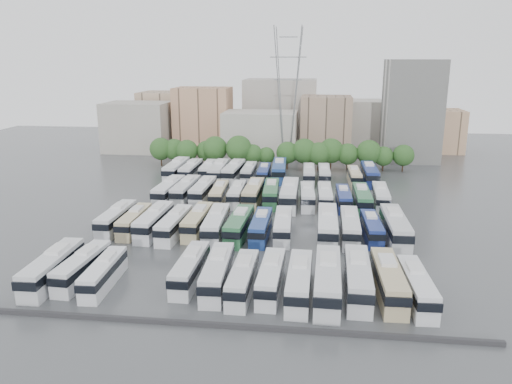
# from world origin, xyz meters

# --- Properties ---
(ground) EXTENTS (220.00, 220.00, 0.00)m
(ground) POSITION_xyz_m (0.00, 0.00, 0.00)
(ground) COLOR #424447
(ground) RESTS_ON ground
(parapet) EXTENTS (56.00, 0.50, 0.50)m
(parapet) POSITION_xyz_m (0.00, -33.00, 0.25)
(parapet) COLOR #2D2D30
(parapet) RESTS_ON ground
(tree_line) EXTENTS (64.62, 7.72, 8.19)m
(tree_line) POSITION_xyz_m (-0.63, 42.08, 4.32)
(tree_line) COLOR black
(tree_line) RESTS_ON ground
(city_buildings) EXTENTS (102.00, 35.00, 20.00)m
(city_buildings) POSITION_xyz_m (-7.46, 71.86, 7.87)
(city_buildings) COLOR #9E998E
(city_buildings) RESTS_ON ground
(apartment_tower) EXTENTS (14.00, 14.00, 26.00)m
(apartment_tower) POSITION_xyz_m (34.00, 58.00, 13.00)
(apartment_tower) COLOR silver
(apartment_tower) RESTS_ON ground
(electricity_pylon) EXTENTS (9.00, 6.91, 33.83)m
(electricity_pylon) POSITION_xyz_m (2.00, 50.00, 18.66)
(electricity_pylon) COLOR slate
(electricity_pylon) RESTS_ON ground
(bus_r0_s0) EXTENTS (3.13, 12.63, 3.94)m
(bus_r0_s0) POSITION_xyz_m (-21.44, -25.10, 1.93)
(bus_r0_s0) COLOR silver
(bus_r0_s0) RESTS_ON ground
(bus_r0_s1) EXTENTS (2.92, 11.40, 3.55)m
(bus_r0_s1) POSITION_xyz_m (-18.26, -23.96, 1.74)
(bus_r0_s1) COLOR silver
(bus_r0_s1) RESTS_ON ground
(bus_r0_s2) EXTENTS (2.87, 10.87, 3.38)m
(bus_r0_s2) POSITION_xyz_m (-14.98, -25.22, 1.66)
(bus_r0_s2) COLOR silver
(bus_r0_s2) RESTS_ON ground
(bus_r0_s5) EXTENTS (2.52, 11.46, 3.59)m
(bus_r0_s5) POSITION_xyz_m (-5.03, -22.93, 1.76)
(bus_r0_s5) COLOR silver
(bus_r0_s5) RESTS_ON ground
(bus_r0_s6) EXTENTS (3.19, 12.26, 3.81)m
(bus_r0_s6) POSITION_xyz_m (-1.47, -23.87, 1.87)
(bus_r0_s6) COLOR silver
(bus_r0_s6) RESTS_ON ground
(bus_r0_s7) EXTENTS (2.56, 11.30, 3.54)m
(bus_r0_s7) POSITION_xyz_m (1.68, -24.86, 1.74)
(bus_r0_s7) COLOR silver
(bus_r0_s7) RESTS_ON ground
(bus_r0_s8) EXTENTS (2.70, 11.45, 3.58)m
(bus_r0_s8) POSITION_xyz_m (4.90, -24.10, 1.76)
(bus_r0_s8) COLOR silver
(bus_r0_s8) RESTS_ON ground
(bus_r0_s9) EXTENTS (2.80, 12.10, 3.79)m
(bus_r0_s9) POSITION_xyz_m (8.21, -25.07, 1.86)
(bus_r0_s9) COLOR silver
(bus_r0_s9) RESTS_ON ground
(bus_r0_s10) EXTENTS (3.21, 13.46, 4.20)m
(bus_r0_s10) POSITION_xyz_m (11.40, -24.80, 2.06)
(bus_r0_s10) COLOR silver
(bus_r0_s10) RESTS_ON ground
(bus_r0_s11) EXTENTS (3.12, 12.99, 4.06)m
(bus_r0_s11) POSITION_xyz_m (14.87, -23.61, 1.99)
(bus_r0_s11) COLOR silver
(bus_r0_s11) RESTS_ON ground
(bus_r0_s12) EXTENTS (3.07, 12.65, 3.95)m
(bus_r0_s12) POSITION_xyz_m (18.28, -23.73, 1.94)
(bus_r0_s12) COLOR tan
(bus_r0_s12) RESTS_ON ground
(bus_r0_s13) EXTENTS (2.98, 11.67, 3.63)m
(bus_r0_s13) POSITION_xyz_m (21.22, -24.68, 1.78)
(bus_r0_s13) COLOR silver
(bus_r0_s13) RESTS_ON ground
(bus_r1_s0) EXTENTS (2.59, 11.83, 3.71)m
(bus_r1_s0) POSITION_xyz_m (-21.43, -5.52, 1.82)
(bus_r1_s0) COLOR silver
(bus_r1_s0) RESTS_ON ground
(bus_r1_s1) EXTENTS (2.60, 11.12, 3.48)m
(bus_r1_s1) POSITION_xyz_m (-18.29, -6.05, 1.71)
(bus_r1_s1) COLOR #CAB98B
(bus_r1_s1) RESTS_ON ground
(bus_r1_s2) EXTENTS (2.90, 12.42, 3.88)m
(bus_r1_s2) POSITION_xyz_m (-14.97, -6.35, 1.91)
(bus_r1_s2) COLOR silver
(bus_r1_s2) RESTS_ON ground
(bus_r1_s3) EXTENTS (2.95, 11.90, 3.71)m
(bus_r1_s3) POSITION_xyz_m (-11.52, -7.26, 1.82)
(bus_r1_s3) COLOR silver
(bus_r1_s3) RESTS_ON ground
(bus_r1_s4) EXTENTS (2.68, 11.82, 3.70)m
(bus_r1_s4) POSITION_xyz_m (-8.35, -5.24, 1.82)
(bus_r1_s4) COLOR #C7B888
(bus_r1_s4) RESTS_ON ground
(bus_r1_s5) EXTENTS (3.29, 12.63, 3.93)m
(bus_r1_s5) POSITION_xyz_m (-5.12, -6.71, 1.93)
(bus_r1_s5) COLOR silver
(bus_r1_s5) RESTS_ON ground
(bus_r1_s6) EXTENTS (3.12, 12.29, 3.83)m
(bus_r1_s6) POSITION_xyz_m (-1.60, -6.51, 1.88)
(bus_r1_s6) COLOR #2E6C40
(bus_r1_s6) RESTS_ON ground
(bus_r1_s7) EXTENTS (2.52, 11.36, 3.56)m
(bus_r1_s7) POSITION_xyz_m (1.70, -6.35, 1.75)
(bus_r1_s7) COLOR navy
(bus_r1_s7) RESTS_ON ground
(bus_r1_s8) EXTENTS (2.92, 11.66, 3.63)m
(bus_r1_s8) POSITION_xyz_m (4.99, -5.70, 1.78)
(bus_r1_s8) COLOR silver
(bus_r1_s8) RESTS_ON ground
(bus_r1_s10) EXTENTS (2.98, 13.36, 4.19)m
(bus_r1_s10) POSITION_xyz_m (11.67, -5.73, 2.06)
(bus_r1_s10) COLOR white
(bus_r1_s10) RESTS_ON ground
(bus_r1_s11) EXTENTS (2.84, 12.28, 3.84)m
(bus_r1_s11) POSITION_xyz_m (15.02, -5.30, 1.89)
(bus_r1_s11) COLOR silver
(bus_r1_s11) RESTS_ON ground
(bus_r1_s12) EXTENTS (2.79, 10.96, 3.41)m
(bus_r1_s12) POSITION_xyz_m (18.29, -4.84, 1.68)
(bus_r1_s12) COLOR navy
(bus_r1_s12) RESTS_ON ground
(bus_r1_s13) EXTENTS (3.19, 13.68, 4.28)m
(bus_r1_s13) POSITION_xyz_m (21.63, -5.36, 2.10)
(bus_r1_s13) COLOR silver
(bus_r1_s13) RESTS_ON ground
(bus_r2_s1) EXTENTS (3.14, 12.97, 4.05)m
(bus_r2_s1) POSITION_xyz_m (-17.97, 11.63, 1.99)
(bus_r2_s1) COLOR silver
(bus_r2_s1) RESTS_ON ground
(bus_r2_s2) EXTENTS (3.06, 12.76, 3.98)m
(bus_r2_s2) POSITION_xyz_m (-14.89, 12.34, 1.96)
(bus_r2_s2) COLOR silver
(bus_r2_s2) RESTS_ON ground
(bus_r2_s3) EXTENTS (2.89, 12.44, 3.89)m
(bus_r2_s3) POSITION_xyz_m (-11.55, 12.48, 1.91)
(bus_r2_s3) COLOR silver
(bus_r2_s3) RESTS_ON ground
(bus_r2_s4) EXTENTS (2.96, 11.13, 3.46)m
(bus_r2_s4) POSITION_xyz_m (-8.25, 11.57, 1.70)
(bus_r2_s4) COLOR beige
(bus_r2_s4) RESTS_ON ground
(bus_r2_s5) EXTENTS (2.68, 11.13, 3.47)m
(bus_r2_s5) POSITION_xyz_m (-4.91, 11.89, 1.71)
(bus_r2_s5) COLOR silver
(bus_r2_s5) RESTS_ON ground
(bus_r2_s6) EXTENTS (2.89, 12.71, 3.98)m
(bus_r2_s6) POSITION_xyz_m (-1.77, 11.84, 1.95)
(bus_r2_s6) COLOR #C6B588
(bus_r2_s6) RESTS_ON ground
(bus_r2_s7) EXTENTS (3.28, 12.41, 3.86)m
(bus_r2_s7) POSITION_xyz_m (1.49, 12.39, 1.89)
(bus_r2_s7) COLOR #2C673B
(bus_r2_s7) RESTS_ON ground
(bus_r2_s8) EXTENTS (3.07, 13.70, 4.29)m
(bus_r2_s8) POSITION_xyz_m (4.99, 11.14, 2.11)
(bus_r2_s8) COLOR silver
(bus_r2_s8) RESTS_ON ground
(bus_r2_s9) EXTENTS (3.07, 11.62, 3.61)m
(bus_r2_s9) POSITION_xyz_m (8.26, 11.52, 1.77)
(bus_r2_s9) COLOR silver
(bus_r2_s9) RESTS_ON ground
(bus_r2_s10) EXTENTS (2.81, 11.56, 3.61)m
(bus_r2_s10) POSITION_xyz_m (11.47, 11.72, 1.77)
(bus_r2_s10) COLOR silver
(bus_r2_s10) RESTS_ON ground
(bus_r2_s11) EXTENTS (2.65, 10.98, 3.43)m
(bus_r2_s11) POSITION_xyz_m (14.84, 11.33, 1.68)
(bus_r2_s11) COLOR navy
(bus_r2_s11) RESTS_ON ground
(bus_r2_s12) EXTENTS (2.87, 12.40, 3.88)m
(bus_r2_s12) POSITION_xyz_m (18.08, 10.68, 1.90)
(bus_r2_s12) COLOR #2D6A40
(bus_r2_s12) RESTS_ON ground
(bus_r2_s13) EXTENTS (3.00, 11.94, 3.72)m
(bus_r2_s13) POSITION_xyz_m (21.63, 12.74, 1.83)
(bus_r2_s13) COLOR silver
(bus_r2_s13) RESTS_ON ground
(bus_r3_s0) EXTENTS (2.98, 13.49, 4.23)m
(bus_r3_s0) POSITION_xyz_m (-21.50, 29.38, 2.08)
(bus_r3_s0) COLOR silver
(bus_r3_s0) RESTS_ON ground
(bus_r3_s1) EXTENTS (2.81, 12.44, 3.90)m
(bus_r3_s1) POSITION_xyz_m (-18.22, 29.48, 1.91)
(bus_r3_s1) COLOR silver
(bus_r3_s1) RESTS_ON ground
(bus_r3_s2) EXTENTS (2.88, 11.58, 3.61)m
(bus_r3_s2) POSITION_xyz_m (-14.60, 31.13, 1.77)
(bus_r3_s2) COLOR silver
(bus_r3_s2) RESTS_ON ground
(bus_r3_s3) EXTENTS (3.09, 13.18, 4.12)m
(bus_r3_s3) POSITION_xyz_m (-11.73, 28.92, 2.02)
(bus_r3_s3) COLOR silver
(bus_r3_s3) RESTS_ON ground
(bus_r3_s4) EXTENTS (3.50, 13.25, 4.12)m
(bus_r3_s4) POSITION_xyz_m (-8.40, 29.10, 2.02)
(bus_r3_s4) COLOR silver
(bus_r3_s4) RESTS_ON ground
(bus_r3_s5) EXTENTS (2.53, 11.38, 3.57)m
(bus_r3_s5) POSITION_xyz_m (-5.10, 29.86, 1.75)
(bus_r3_s5) COLOR silver
(bus_r3_s5) RESTS_ON ground
(bus_r3_s6) EXTENTS (2.68, 10.97, 3.42)m
(bus_r3_s6) POSITION_xyz_m (-1.73, 29.74, 1.68)
(bus_r3_s6) COLOR navy
(bus_r3_s6) RESTS_ON ground
(bus_r3_s7) EXTENTS (3.59, 13.59, 4.22)m
(bus_r3_s7) POSITION_xyz_m (1.52, 31.35, 2.07)
(bus_r3_s7) COLOR navy
(bus_r3_s7) RESTS_ON ground
(bus_r3_s9) EXTENTS (2.80, 11.50, 3.59)m
(bus_r3_s9) POSITION_xyz_m (8.18, 29.57, 1.76)
(bus_r3_s9) COLOR silver
(bus_r3_s9) RESTS_ON ground
(bus_r3_s10) EXTENTS (2.70, 11.39, 3.56)m
(bus_r3_s10) POSITION_xyz_m (11.50, 29.87, 1.75)
(bus_r3_s10) COLOR silver
(bus_r3_s10) RESTS_ON ground
(bus_r3_s12) EXTENTS (2.71, 10.87, 3.39)m
(bus_r3_s12) POSITION_xyz_m (17.96, 29.37, 1.66)
(bus_r3_s12) COLOR beige
(bus_r3_s12) RESTS_ON ground
(bus_r3_s13) EXTENTS (3.08, 13.03, 4.07)m
(bus_r3_s13) POSITION_xyz_m (21.29, 30.59, 2.00)
(bus_r3_s13) COLOR navy
(bus_r3_s13) RESTS_ON ground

